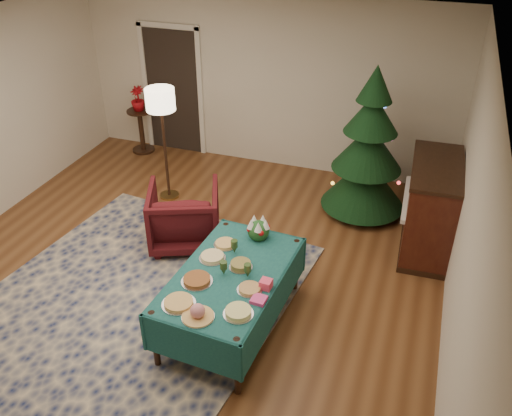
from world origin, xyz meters
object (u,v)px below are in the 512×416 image
(side_table, at_px, (142,131))
(floor_lamp, at_px, (161,107))
(gift_box, at_px, (266,284))
(buffet_table, at_px, (231,284))
(armchair, at_px, (184,213))
(potted_plant, at_px, (138,104))
(christmas_tree, at_px, (368,150))
(piano, at_px, (430,208))

(side_table, bearing_deg, floor_lamp, -48.00)
(floor_lamp, bearing_deg, gift_box, -45.45)
(gift_box, relative_size, side_table, 0.15)
(buffet_table, bearing_deg, armchair, 132.45)
(gift_box, height_order, potted_plant, potted_plant)
(potted_plant, distance_m, christmas_tree, 3.97)
(gift_box, bearing_deg, side_table, 133.67)
(side_table, bearing_deg, piano, -15.37)
(buffet_table, height_order, piano, piano)
(buffet_table, bearing_deg, side_table, 130.81)
(potted_plant, relative_size, piano, 0.30)
(gift_box, height_order, floor_lamp, floor_lamp)
(potted_plant, bearing_deg, armchair, -50.11)
(armchair, bearing_deg, floor_lamp, -75.47)
(floor_lamp, height_order, potted_plant, floor_lamp)
(christmas_tree, bearing_deg, floor_lamp, -168.91)
(armchair, distance_m, side_table, 2.94)
(buffet_table, xyz_separation_m, floor_lamp, (-1.86, 2.21, 0.86))
(potted_plant, bearing_deg, gift_box, -46.33)
(potted_plant, relative_size, christmas_tree, 0.19)
(armchair, relative_size, side_table, 1.19)
(armchair, distance_m, potted_plant, 2.96)
(christmas_tree, distance_m, piano, 1.16)
(potted_plant, bearing_deg, floor_lamp, -48.00)
(armchair, bearing_deg, potted_plant, -72.60)
(gift_box, xyz_separation_m, piano, (1.41, 2.24, -0.16))
(buffet_table, bearing_deg, floor_lamp, 130.12)
(buffet_table, bearing_deg, gift_box, -13.19)
(buffet_table, relative_size, side_table, 2.45)
(buffet_table, height_order, armchair, armchair)
(potted_plant, bearing_deg, piano, -15.37)
(gift_box, relative_size, armchair, 0.12)
(armchair, xyz_separation_m, side_table, (-1.88, 2.25, -0.08))
(floor_lamp, relative_size, piano, 1.22)
(armchair, distance_m, piano, 3.08)
(floor_lamp, bearing_deg, potted_plant, 132.00)
(buffet_table, xyz_separation_m, armchair, (-1.11, 1.21, -0.11))
(buffet_table, distance_m, christmas_tree, 2.92)
(gift_box, height_order, christmas_tree, christmas_tree)
(gift_box, bearing_deg, buffet_table, 166.81)
(armchair, relative_size, piano, 0.65)
(potted_plant, height_order, piano, piano)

